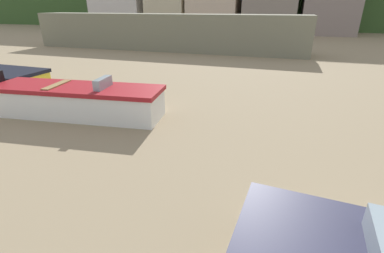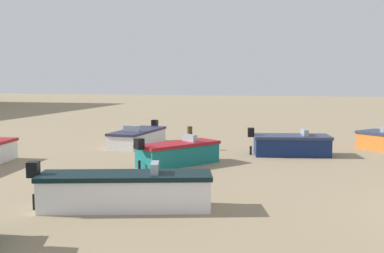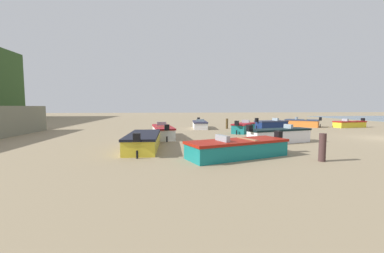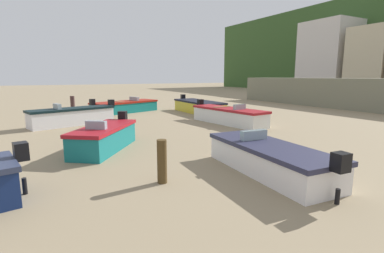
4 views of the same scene
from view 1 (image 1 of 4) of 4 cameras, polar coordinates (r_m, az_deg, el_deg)
name	(u,v)px [view 1 (image 1 of 4)]	position (r m, az deg, el deg)	size (l,w,h in m)	color
harbor_pier	(164,32)	(21.30, -5.74, 18.66)	(19.96, 2.40, 2.47)	#70705B
boat_white_2	(78,101)	(8.77, -22.31, 4.93)	(5.27, 1.95, 1.20)	silver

